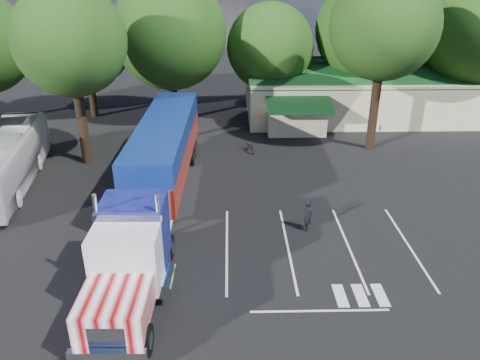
{
  "coord_description": "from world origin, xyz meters",
  "views": [
    {
      "loc": [
        0.23,
        -26.74,
        13.45
      ],
      "look_at": [
        0.78,
        -1.85,
        2.0
      ],
      "focal_mm": 35.0,
      "sensor_mm": 36.0,
      "label": 1
    }
  ],
  "objects_px": {
    "tour_bus": "(5,161)",
    "semi_truck": "(158,167)",
    "silver_sedan": "(359,119)",
    "bicycle": "(250,147)",
    "woman": "(308,215)"
  },
  "relations": [
    {
      "from": "semi_truck",
      "to": "woman",
      "type": "height_order",
      "value": "semi_truck"
    },
    {
      "from": "bicycle",
      "to": "silver_sedan",
      "type": "xyz_separation_m",
      "value": [
        10.2,
        6.12,
        0.28
      ]
    },
    {
      "from": "tour_bus",
      "to": "semi_truck",
      "type": "bearing_deg",
      "value": -27.18
    },
    {
      "from": "bicycle",
      "to": "tour_bus",
      "type": "xyz_separation_m",
      "value": [
        -16.35,
        -5.89,
        1.36
      ]
    },
    {
      "from": "bicycle",
      "to": "silver_sedan",
      "type": "bearing_deg",
      "value": 9.82
    },
    {
      "from": "tour_bus",
      "to": "woman",
      "type": "bearing_deg",
      "value": -26.43
    },
    {
      "from": "bicycle",
      "to": "silver_sedan",
      "type": "height_order",
      "value": "silver_sedan"
    },
    {
      "from": "semi_truck",
      "to": "silver_sedan",
      "type": "xyz_separation_m",
      "value": [
        15.98,
        15.59,
        -2.03
      ]
    },
    {
      "from": "semi_truck",
      "to": "tour_bus",
      "type": "bearing_deg",
      "value": 162.43
    },
    {
      "from": "woman",
      "to": "bicycle",
      "type": "distance_m",
      "value": 12.37
    },
    {
      "from": "tour_bus",
      "to": "bicycle",
      "type": "bearing_deg",
      "value": 11.34
    },
    {
      "from": "woman",
      "to": "silver_sedan",
      "type": "relative_size",
      "value": 0.42
    },
    {
      "from": "bicycle",
      "to": "tour_bus",
      "type": "height_order",
      "value": "tour_bus"
    },
    {
      "from": "semi_truck",
      "to": "bicycle",
      "type": "xyz_separation_m",
      "value": [
        5.78,
        9.47,
        -2.32
      ]
    },
    {
      "from": "woman",
      "to": "tour_bus",
      "type": "xyz_separation_m",
      "value": [
        -19.05,
        6.18,
        0.9
      ]
    }
  ]
}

